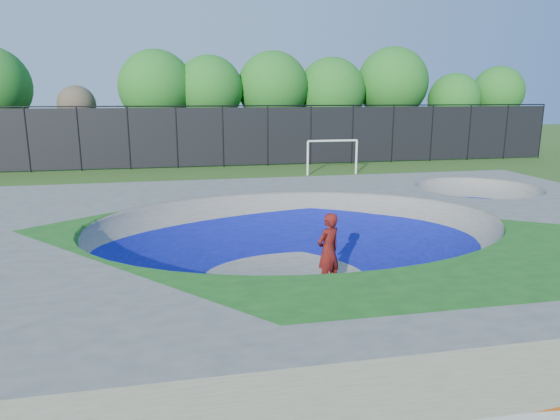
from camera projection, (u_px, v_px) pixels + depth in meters
The scene contains 7 objects.
ground at pixel (297, 275), 13.36m from camera, with size 120.00×120.00×0.00m, color #2E5317.
skate_deck at pixel (297, 248), 13.19m from camera, with size 22.00×14.00×1.50m, color gray.
skater at pixel (328, 251), 12.23m from camera, with size 0.70×0.46×1.93m, color #B21A0E.
skateboard at pixel (327, 287), 12.44m from camera, with size 0.78×0.22×0.05m, color black.
soccer_goal at pixel (332, 150), 29.86m from camera, with size 3.17×0.12×2.09m.
fence at pixel (223, 135), 32.93m from camera, with size 48.09×0.09×4.04m.
treeline at pixel (201, 89), 36.63m from camera, with size 52.62×7.37×8.43m.
Camera 1 is at (-2.97, -12.28, 4.71)m, focal length 32.00 mm.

